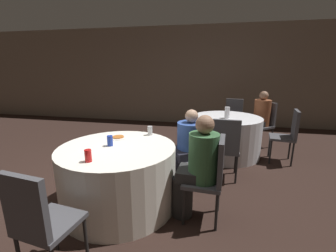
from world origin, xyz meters
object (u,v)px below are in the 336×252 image
at_px(chair_near_south, 38,218).
at_px(soda_can_blue, 110,141).
at_px(soda_can_red, 88,156).
at_px(bottle_far, 227,113).
at_px(person_green_jacket, 196,168).
at_px(chair_near_east, 212,173).
at_px(chair_near_northeast, 197,148).
at_px(chair_far_north, 233,116).
at_px(chair_far_east, 289,132).
at_px(person_floral_shirt, 259,120).
at_px(table_near, 119,176).
at_px(chair_far_south, 226,144).
at_px(table_far, 225,136).
at_px(soda_can_silver, 150,131).
at_px(chair_far_northeast, 264,120).
at_px(person_blue_shirt, 187,148).
at_px(pizza_plate_near, 118,137).

height_order(chair_near_south, soda_can_blue, chair_near_south).
bearing_deg(soda_can_red, soda_can_blue, 90.02).
bearing_deg(bottle_far, chair_near_south, -116.37).
distance_m(person_green_jacket, soda_can_red, 1.11).
bearing_deg(soda_can_red, chair_near_east, 17.88).
xyz_separation_m(chair_near_northeast, soda_can_red, (-0.96, -1.12, 0.24)).
bearing_deg(chair_far_north, chair_near_south, 78.87).
bearing_deg(chair_far_east, person_floral_shirt, 35.14).
height_order(table_near, chair_far_south, chair_far_south).
height_order(chair_near_northeast, bottle_far, bottle_far).
bearing_deg(table_far, soda_can_silver, -127.17).
bearing_deg(table_near, chair_far_northeast, 51.12).
distance_m(chair_far_northeast, person_green_jacket, 2.95).
bearing_deg(chair_near_south, soda_can_silver, 84.09).
distance_m(chair_near_east, person_blue_shirt, 0.73).
bearing_deg(person_floral_shirt, chair_far_northeast, -90.00).
height_order(chair_near_south, pizza_plate_near, chair_near_south).
bearing_deg(soda_can_silver, person_blue_shirt, 3.31).
bearing_deg(chair_far_south, table_far, 90.00).
xyz_separation_m(person_floral_shirt, soda_can_blue, (-2.09, -2.51, 0.21)).
height_order(chair_far_northeast, person_blue_shirt, person_blue_shirt).
bearing_deg(soda_can_silver, chair_near_east, -35.59).
height_order(chair_near_northeast, pizza_plate_near, chair_near_northeast).
distance_m(chair_far_north, person_blue_shirt, 2.55).
bearing_deg(table_far, person_blue_shirt, -112.49).
relative_size(chair_near_south, person_blue_shirt, 0.85).
distance_m(chair_far_east, person_floral_shirt, 0.82).
distance_m(chair_far_north, soda_can_silver, 2.78).
xyz_separation_m(chair_far_northeast, soda_can_blue, (-2.22, -2.62, 0.24)).
distance_m(table_near, chair_far_east, 2.97).
relative_size(chair_near_east, chair_far_north, 1.00).
bearing_deg(chair_near_northeast, chair_far_south, -96.79).
bearing_deg(soda_can_red, chair_far_northeast, 54.35).
xyz_separation_m(chair_near_south, chair_far_north, (1.66, 4.08, 0.00)).
distance_m(chair_near_east, chair_far_northeast, 2.90).
xyz_separation_m(chair_far_north, soda_can_red, (-1.61, -3.45, 0.24)).
xyz_separation_m(chair_far_north, chair_far_east, (0.84, -1.20, 0.00)).
height_order(table_far, person_floral_shirt, person_floral_shirt).
xyz_separation_m(chair_near_east, person_green_jacket, (-0.17, 0.01, 0.03)).
distance_m(table_far, person_blue_shirt, 1.52).
bearing_deg(soda_can_red, person_blue_shirt, 50.73).
height_order(chair_near_northeast, chair_near_south, same).
distance_m(person_green_jacket, pizza_plate_near, 1.14).
bearing_deg(chair_near_east, chair_far_south, -6.44).
bearing_deg(bottle_far, soda_can_red, -121.39).
distance_m(chair_far_north, person_floral_shirt, 0.67).
relative_size(chair_far_northeast, person_green_jacket, 0.80).
distance_m(chair_near_south, soda_can_red, 0.68).
distance_m(chair_near_south, chair_far_south, 2.43).
bearing_deg(chair_near_south, soda_can_blue, 94.80).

